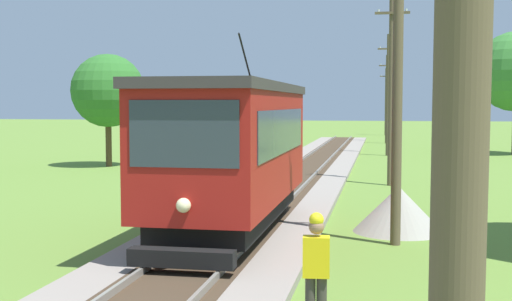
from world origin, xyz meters
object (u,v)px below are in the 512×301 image
object	(u,v)px
utility_pole_distant	(387,98)
utility_pole_mid	(391,85)
track_worker	(316,268)
tree_right_near	(108,91)
gravel_pile	(398,209)
utility_pole_far	(388,94)
red_tram	(232,150)
utility_pole_horizon	(386,101)
utility_pole_near_tram	(398,78)

from	to	relation	value
utility_pole_distant	utility_pole_mid	bearing A→B (deg)	-90.00
track_worker	tree_right_near	size ratio (longest dim) A/B	0.30
gravel_pile	track_worker	bearing A→B (deg)	-99.31
utility_pole_far	utility_pole_distant	size ratio (longest dim) A/B	1.04
red_tram	utility_pole_distant	distance (m)	41.76
gravel_pile	tree_right_near	distance (m)	21.73
utility_pole_horizon	utility_pole_near_tram	bearing A→B (deg)	-90.00
utility_pole_near_tram	utility_pole_distant	bearing A→B (deg)	90.00
utility_pole_horizon	tree_right_near	world-z (taller)	utility_pole_horizon
gravel_pile	utility_pole_horizon	bearing A→B (deg)	90.11
utility_pole_distant	utility_pole_horizon	distance (m)	14.75
red_tram	utility_pole_distant	bearing A→B (deg)	84.61
gravel_pile	utility_pole_far	bearing A→B (deg)	90.23
utility_pole_horizon	track_worker	world-z (taller)	utility_pole_horizon
utility_pole_mid	gravel_pile	world-z (taller)	utility_pole_mid
utility_pole_mid	red_tram	bearing A→B (deg)	-108.09
utility_pole_far	track_worker	bearing A→B (deg)	-92.06
utility_pole_mid	utility_pole_distant	world-z (taller)	utility_pole_mid
utility_pole_near_tram	utility_pole_horizon	distance (m)	56.14
utility_pole_near_tram	tree_right_near	xyz separation A→B (m)	(-14.59, 17.23, 0.09)
tree_right_near	gravel_pile	bearing A→B (deg)	-46.79
red_tram	utility_pole_near_tram	bearing A→B (deg)	2.22
red_tram	utility_pole_near_tram	distance (m)	4.28
utility_pole_near_tram	gravel_pile	world-z (taller)	utility_pole_near_tram
red_tram	utility_pole_mid	bearing A→B (deg)	71.91
utility_pole_mid	utility_pole_far	size ratio (longest dim) A/B	1.02
utility_pole_far	utility_pole_distant	xyz separation A→B (m)	(0.00, 13.68, -0.17)
utility_pole_horizon	gravel_pile	bearing A→B (deg)	-89.89
utility_pole_far	gravel_pile	distance (m)	26.35
utility_pole_horizon	track_worker	bearing A→B (deg)	-91.13
red_tram	tree_right_near	bearing A→B (deg)	121.55
track_worker	utility_pole_far	bearing A→B (deg)	173.34
gravel_pile	track_worker	world-z (taller)	track_worker
utility_pole_mid	tree_right_near	bearing A→B (deg)	159.72
utility_pole_horizon	gravel_pile	xyz separation A→B (m)	(0.10, -54.56, -3.05)
utility_pole_distant	gravel_pile	bearing A→B (deg)	-89.85
utility_pole_far	tree_right_near	world-z (taller)	utility_pole_far
utility_pole_far	utility_pole_horizon	world-z (taller)	utility_pole_far
utility_pole_mid	tree_right_near	xyz separation A→B (m)	(-14.59, 5.39, -0.06)
utility_pole_mid	track_worker	size ratio (longest dim) A/B	4.45
utility_pole_near_tram	utility_pole_distant	xyz separation A→B (m)	(0.00, 41.39, -0.11)
utility_pole_horizon	red_tram	bearing A→B (deg)	-93.98
red_tram	utility_pole_distant	size ratio (longest dim) A/B	1.15
utility_pole_far	utility_pole_horizon	xyz separation A→B (m)	(0.00, 28.43, -0.33)
utility_pole_mid	utility_pole_far	xyz separation A→B (m)	(-0.00, 15.88, -0.09)
gravel_pile	utility_pole_near_tram	bearing A→B (deg)	-93.75
utility_pole_mid	utility_pole_far	bearing A→B (deg)	90.00
utility_pole_distant	track_worker	distance (m)	48.05
red_tram	utility_pole_near_tram	xyz separation A→B (m)	(3.92, 0.15, 1.73)
utility_pole_far	utility_pole_horizon	distance (m)	28.43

